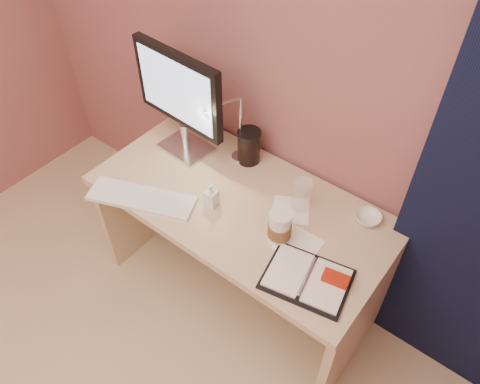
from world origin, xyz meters
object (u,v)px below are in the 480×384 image
Objects in this scene: desk at (250,223)px; coffee_cup at (280,227)px; clear_cup at (302,194)px; bowl at (368,218)px; desk_lamp at (235,132)px; keyboard at (142,198)px; monitor at (180,95)px; dark_jar at (249,148)px; lotion_bottle at (211,195)px; planner at (309,279)px.

coffee_cup is at bearing -29.48° from desk.
clear_cup reaches higher than desk.
desk_lamp is (-0.66, -0.11, 0.22)m from bowl.
clear_cup is (0.59, 0.41, 0.07)m from keyboard.
coffee_cup is (0.26, -0.15, 0.30)m from desk.
desk is 0.55m from keyboard.
monitor is 3.42× the size of coffee_cup.
dark_jar is (-0.14, 0.17, 0.31)m from desk.
coffee_cup reaches higher than desk.
lotion_bottle is at bearing 11.24° from keyboard.
clear_cup is at bearing -15.76° from dark_jar.
bowl is (0.51, 0.17, 0.24)m from desk.
coffee_cup is at bearing -82.11° from clear_cup.
clear_cup is (-0.03, 0.21, 0.00)m from coffee_cup.
keyboard is (-0.36, -0.35, 0.24)m from desk.
bowl is 0.70m from lotion_bottle.
dark_jar is (-0.40, 0.32, 0.00)m from coffee_cup.
planner is (0.84, 0.10, 0.00)m from keyboard.
monitor is 0.51m from keyboard.
monitor is at bearing 165.12° from coffee_cup.
coffee_cup is at bearing -4.82° from desk_lamp.
keyboard is at bearing -145.14° from clear_cup.
planner is 2.33× the size of coffee_cup.
keyboard is 0.57m from dark_jar.
dark_jar reaches higher than desk.
lotion_bottle is at bearing -143.92° from clear_cup.
dark_jar is at bearing 129.40° from desk.
keyboard is at bearing -74.61° from monitor.
coffee_cup is 0.36m from lotion_bottle.
dark_jar is (-0.65, -0.00, 0.06)m from bowl.
desk_lamp is at bearing 9.38° from monitor.
planner is 0.42m from bowl.
desk is 9.07× the size of clear_cup.
desk_lamp reaches higher than bowl.
desk is 0.49m from desk_lamp.
coffee_cup reaches higher than planner.
desk is at bearing -161.25° from bowl.
desk is at bearing 62.06° from lotion_bottle.
monitor is (-0.44, 0.04, 0.55)m from desk.
keyboard is at bearing -146.65° from lotion_bottle.
dark_jar is 0.19m from desk_lamp.
clear_cup reaches higher than bowl.
bowl is at bearing 21.35° from clear_cup.
monitor reaches higher than clear_cup.
bowl is (0.04, 0.42, 0.01)m from planner.
dark_jar reaches higher than planner.
clear_cup is at bearing 22.70° from desk_lamp.
monitor is at bearing 175.02° from desk.
dark_jar is at bearing 27.11° from monitor.
planner is at bearing -3.63° from desk_lamp.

